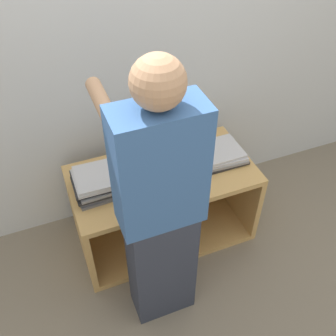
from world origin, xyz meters
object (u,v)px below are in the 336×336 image
laptop_stack_left (104,181)px  person (160,212)px  laptop_open (160,162)px  laptop_stack_right (217,155)px

laptop_stack_left → person: bearing=-71.2°
laptop_stack_left → laptop_open: bearing=7.6°
laptop_open → laptop_stack_left: bearing=-172.4°
laptop_open → laptop_stack_left: size_ratio=0.93×
laptop_open → laptop_stack_right: (0.37, -0.05, -0.02)m
laptop_open → laptop_stack_right: laptop_open is taller
laptop_stack_left → laptop_stack_right: laptop_stack_left is taller
laptop_open → laptop_stack_right: size_ratio=0.95×
laptop_stack_right → person: bearing=-139.4°
laptop_stack_left → laptop_stack_right: 0.73m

